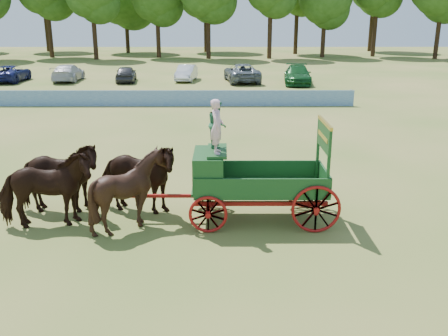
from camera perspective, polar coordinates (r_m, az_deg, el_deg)
ground at (r=16.38m, az=-11.73°, el=-4.22°), size 160.00×160.00×0.00m
horse_lead_left at (r=14.94m, az=-19.75°, el=-2.42°), size 2.85×1.72×2.25m
horse_lead_right at (r=15.92m, az=-18.49°, el=-1.10°), size 2.68×1.26×2.25m
horse_wheel_left at (r=14.32m, az=-10.66°, el=-2.51°), size 2.11×1.90×2.25m
horse_wheel_right at (r=15.34m, az=-9.94°, el=-1.14°), size 2.87×1.80×2.25m
farm_dray at (r=14.48m, az=1.35°, el=-0.20°), size 6.00×2.00×3.67m
sponsor_banner at (r=33.64m, az=-7.55°, el=7.91°), size 26.00×0.08×1.05m
parked_cars at (r=46.27m, az=-11.46°, el=10.53°), size 38.03×7.54×1.62m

